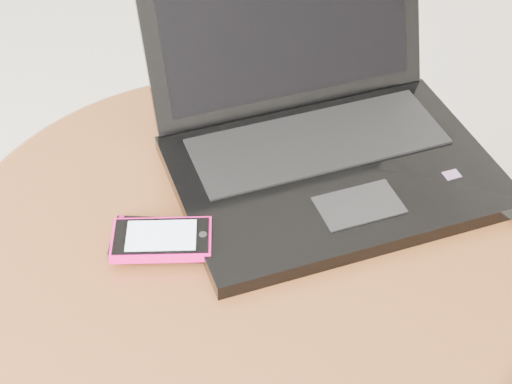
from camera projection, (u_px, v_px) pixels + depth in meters
table at (235, 300)px, 0.92m from camera, size 0.64×0.64×0.51m
laptop at (320, 128)px, 0.92m from camera, size 0.41×0.38×0.23m
phone_black at (163, 239)px, 0.84m from camera, size 0.12×0.11×0.01m
phone_pink at (162, 239)px, 0.82m from camera, size 0.12×0.10×0.01m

